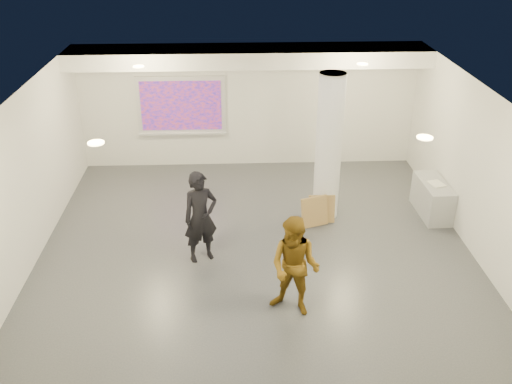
{
  "coord_description": "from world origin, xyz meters",
  "views": [
    {
      "loc": [
        -0.39,
        -8.59,
        5.77
      ],
      "look_at": [
        0.0,
        0.4,
        1.25
      ],
      "focal_mm": 40.0,
      "sensor_mm": 36.0,
      "label": 1
    }
  ],
  "objects_px": {
    "column": "(329,148)",
    "woman": "(201,217)",
    "projection_screen": "(181,106)",
    "man": "(295,267)",
    "credenza": "(432,198)"
  },
  "relations": [
    {
      "from": "column",
      "to": "woman",
      "type": "relative_size",
      "value": 1.75
    },
    {
      "from": "column",
      "to": "projection_screen",
      "type": "relative_size",
      "value": 1.43
    },
    {
      "from": "column",
      "to": "projection_screen",
      "type": "bearing_deg",
      "value": 139.44
    },
    {
      "from": "column",
      "to": "man",
      "type": "relative_size",
      "value": 1.8
    },
    {
      "from": "projection_screen",
      "to": "woman",
      "type": "height_order",
      "value": "projection_screen"
    },
    {
      "from": "man",
      "to": "woman",
      "type": "bearing_deg",
      "value": 160.52
    },
    {
      "from": "credenza",
      "to": "woman",
      "type": "xyz_separation_m",
      "value": [
        -4.71,
        -1.49,
        0.5
      ]
    },
    {
      "from": "woman",
      "to": "projection_screen",
      "type": "bearing_deg",
      "value": 75.46
    },
    {
      "from": "column",
      "to": "woman",
      "type": "height_order",
      "value": "column"
    },
    {
      "from": "projection_screen",
      "to": "column",
      "type": "bearing_deg",
      "value": -40.56
    },
    {
      "from": "credenza",
      "to": "man",
      "type": "xyz_separation_m",
      "value": [
        -3.2,
        -3.07,
        0.47
      ]
    },
    {
      "from": "credenza",
      "to": "man",
      "type": "relative_size",
      "value": 0.74
    },
    {
      "from": "column",
      "to": "projection_screen",
      "type": "distance_m",
      "value": 4.08
    },
    {
      "from": "projection_screen",
      "to": "man",
      "type": "height_order",
      "value": "projection_screen"
    },
    {
      "from": "projection_screen",
      "to": "credenza",
      "type": "distance_m",
      "value": 6.09
    }
  ]
}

